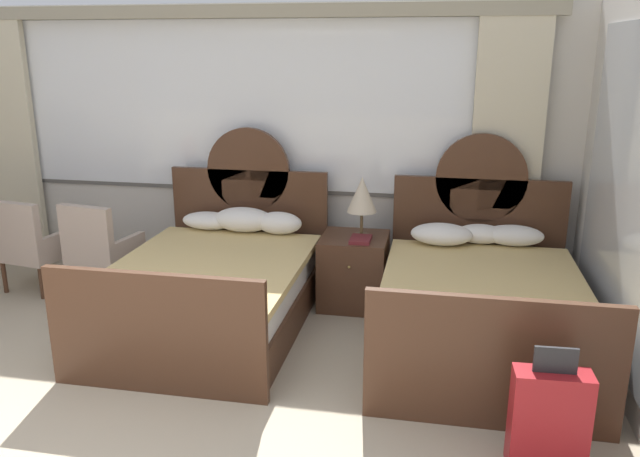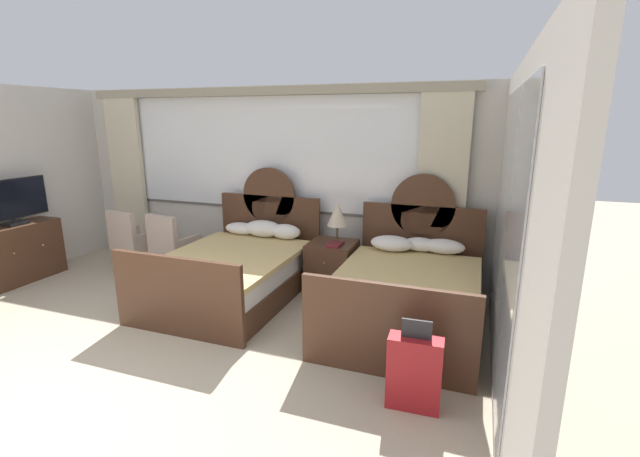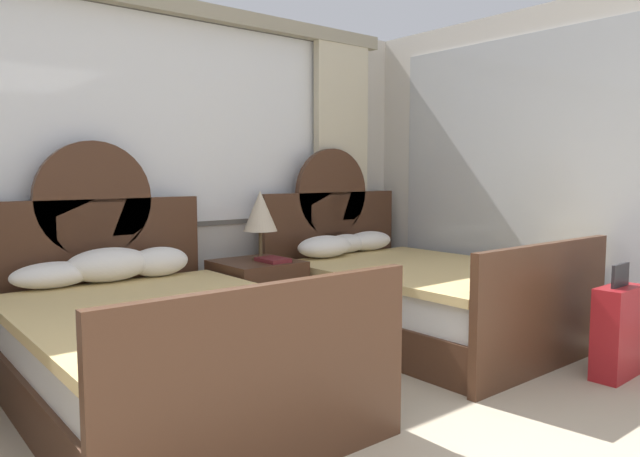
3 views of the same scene
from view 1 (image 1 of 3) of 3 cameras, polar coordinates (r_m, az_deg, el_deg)
name	(u,v)px [view 1 (image 1 of 3)]	position (r m, az deg, el deg)	size (l,w,h in m)	color
wall_back_window	(241,136)	(6.38, -7.11, 8.30)	(6.46, 0.22, 2.70)	beige
bed_near_window	(215,285)	(5.48, -9.41, -5.09)	(1.57, 2.25, 1.56)	#472B1C
bed_near_mirror	(480,305)	(5.17, 14.27, -6.74)	(1.57, 2.25, 1.56)	#472B1C
nightstand_between_beds	(354,271)	(5.82, 3.06, -3.82)	(0.60, 0.62, 0.65)	#472B1C
table_lamp_on_nightstand	(362,195)	(5.64, 3.81, 3.01)	(0.27, 0.27, 0.55)	brown
book_on_nightstand	(361,239)	(5.59, 3.69, -0.98)	(0.18, 0.26, 0.03)	maroon
armchair_by_window_left	(100,248)	(6.31, -19.26, -1.63)	(0.64, 0.64, 0.92)	#B29E8E
armchair_by_window_centre	(30,243)	(6.70, -24.69, -1.20)	(0.64, 0.64, 0.92)	#B29E8E
suitcase_on_floor	(549,420)	(3.89, 19.94, -15.95)	(0.43, 0.20, 0.75)	maroon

